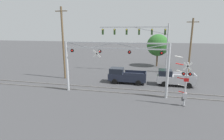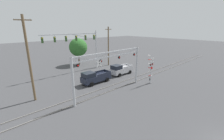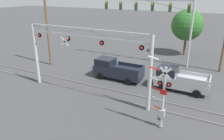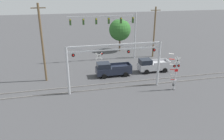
% 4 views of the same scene
% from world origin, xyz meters
% --- Properties ---
extents(rail_track_near, '(80.00, 0.08, 0.10)m').
position_xyz_m(rail_track_near, '(0.00, 14.60, 0.05)').
color(rail_track_near, gray).
rests_on(rail_track_near, ground_plane).
extents(rail_track_far, '(80.00, 0.08, 0.10)m').
position_xyz_m(rail_track_far, '(0.00, 16.03, 0.05)').
color(rail_track_far, gray).
rests_on(rail_track_far, ground_plane).
extents(crossing_gantry, '(11.66, 0.30, 5.85)m').
position_xyz_m(crossing_gantry, '(-0.01, 14.31, 3.88)').
color(crossing_gantry, '#B7BABF').
rests_on(crossing_gantry, ground_plane).
extents(crossing_signal_mast, '(1.62, 0.35, 4.86)m').
position_xyz_m(crossing_signal_mast, '(7.14, 12.53, 2.04)').
color(crossing_signal_mast, '#B7BABF').
rests_on(crossing_signal_mast, ground_plane).
extents(traffic_signal_span, '(11.66, 0.39, 8.20)m').
position_xyz_m(traffic_signal_span, '(3.03, 26.09, 5.93)').
color(traffic_signal_span, '#B7BABF').
rests_on(traffic_signal_span, ground_plane).
extents(pickup_truck_lead, '(5.09, 2.08, 2.04)m').
position_xyz_m(pickup_truck_lead, '(0.62, 18.81, 0.98)').
color(pickup_truck_lead, '#1E2333').
rests_on(pickup_truck_lead, ground_plane).
extents(pickup_truck_following, '(4.73, 2.08, 2.04)m').
position_xyz_m(pickup_truck_following, '(6.98, 19.09, 0.98)').
color(pickup_truck_following, '#B7B7BC').
rests_on(pickup_truck_following, ground_plane).
extents(utility_pole_left, '(1.80, 0.28, 10.30)m').
position_xyz_m(utility_pole_left, '(-8.58, 19.12, 5.30)').
color(utility_pole_left, brown).
rests_on(utility_pole_left, ground_plane).
extents(utility_pole_right, '(1.80, 0.28, 8.95)m').
position_xyz_m(utility_pole_right, '(10.08, 26.17, 4.62)').
color(utility_pole_right, brown).
rests_on(utility_pole_right, ground_plane).
extents(background_tree_beyond_span, '(4.26, 4.26, 6.36)m').
position_xyz_m(background_tree_beyond_span, '(5.14, 31.40, 4.22)').
color(background_tree_beyond_span, brown).
rests_on(background_tree_beyond_span, ground_plane).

